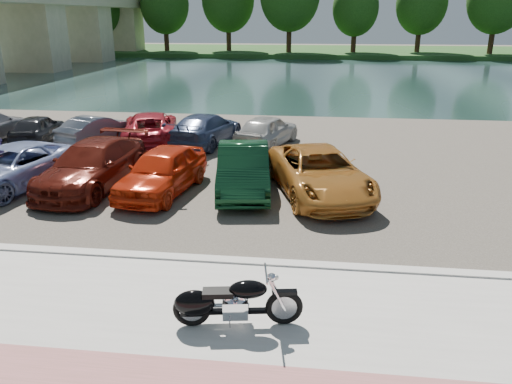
% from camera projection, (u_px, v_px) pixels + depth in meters
% --- Properties ---
extents(ground, '(200.00, 200.00, 0.00)m').
position_uv_depth(ground, '(245.00, 315.00, 9.47)').
color(ground, '#595447').
rests_on(ground, ground).
extents(promenade, '(60.00, 6.00, 0.10)m').
position_uv_depth(promenade, '(236.00, 346.00, 8.51)').
color(promenade, '#B5B2AA').
rests_on(promenade, ground).
extents(kerb, '(60.00, 0.30, 0.14)m').
position_uv_depth(kerb, '(257.00, 263.00, 11.32)').
color(kerb, '#B5B2AA').
rests_on(kerb, ground).
extents(parking_lot, '(60.00, 18.00, 0.04)m').
position_uv_depth(parking_lot, '(284.00, 159.00, 19.76)').
color(parking_lot, '#413D35').
rests_on(parking_lot, ground).
extents(river, '(120.00, 40.00, 0.00)m').
position_uv_depth(river, '(305.00, 77.00, 46.91)').
color(river, '#1A302F').
rests_on(river, ground).
extents(far_bank, '(120.00, 24.00, 0.60)m').
position_uv_depth(far_bank, '(311.00, 51.00, 76.77)').
color(far_bank, '#1D4117').
rests_on(far_bank, ground).
extents(bridge, '(7.00, 56.00, 8.55)m').
position_uv_depth(bridge, '(23.00, 15.00, 49.22)').
color(bridge, tan).
rests_on(bridge, ground).
extents(far_trees, '(70.25, 10.68, 12.52)m').
position_uv_depth(far_trees, '(344.00, 0.00, 68.07)').
color(far_trees, '#321E12').
rests_on(far_trees, far_bank).
extents(motorcycle, '(2.32, 0.80, 1.05)m').
position_uv_depth(motorcycle, '(226.00, 302.00, 8.86)').
color(motorcycle, black).
rests_on(motorcycle, promenade).
extents(car_2, '(3.40, 5.32, 1.37)m').
position_uv_depth(car_2, '(12.00, 167.00, 16.22)').
color(car_2, '#8898C6').
rests_on(car_2, parking_lot).
extents(car_3, '(2.54, 5.31, 1.49)m').
position_uv_depth(car_3, '(93.00, 165.00, 16.20)').
color(car_3, '#52140B').
rests_on(car_3, parking_lot).
extents(car_4, '(2.34, 4.48, 1.46)m').
position_uv_depth(car_4, '(162.00, 171.00, 15.71)').
color(car_4, red).
rests_on(car_4, parking_lot).
extents(car_5, '(2.20, 4.71, 1.49)m').
position_uv_depth(car_5, '(243.00, 169.00, 15.86)').
color(car_5, '#0E341B').
rests_on(car_5, parking_lot).
extents(car_6, '(3.88, 5.75, 1.46)m').
position_uv_depth(car_6, '(319.00, 173.00, 15.52)').
color(car_6, '#BB772B').
rests_on(car_6, parking_lot).
extents(car_8, '(1.91, 3.76, 1.23)m').
position_uv_depth(car_8, '(38.00, 128.00, 22.25)').
color(car_8, black).
rests_on(car_8, parking_lot).
extents(car_9, '(2.54, 3.91, 1.22)m').
position_uv_depth(car_9, '(96.00, 129.00, 22.04)').
color(car_9, slate).
rests_on(car_9, parking_lot).
extents(car_10, '(3.63, 5.43, 1.38)m').
position_uv_depth(car_10, '(151.00, 127.00, 22.01)').
color(car_10, '#A71B28').
rests_on(car_10, parking_lot).
extents(car_11, '(2.88, 5.02, 1.37)m').
position_uv_depth(car_11, '(206.00, 129.00, 21.72)').
color(car_11, navy).
rests_on(car_11, parking_lot).
extents(car_12, '(2.81, 4.34, 1.37)m').
position_uv_depth(car_12, '(267.00, 130.00, 21.49)').
color(car_12, '#AEADA9').
rests_on(car_12, parking_lot).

